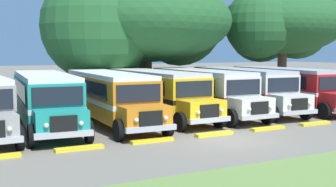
# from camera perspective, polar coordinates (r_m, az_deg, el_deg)

# --- Properties ---
(ground_plane) EXTENTS (220.00, 220.00, 0.00)m
(ground_plane) POSITION_cam_1_polar(r_m,az_deg,el_deg) (19.79, 8.04, -6.13)
(ground_plane) COLOR slate
(parked_bus_slot_1) EXTENTS (3.39, 10.95, 2.82)m
(parked_bus_slot_1) POSITION_cam_1_polar(r_m,az_deg,el_deg) (23.64, -15.93, -0.50)
(parked_bus_slot_1) COLOR teal
(parked_bus_slot_1) RESTS_ON ground_plane
(parked_bus_slot_2) EXTENTS (2.96, 10.88, 2.82)m
(parked_bus_slot_2) POSITION_cam_1_polar(r_m,az_deg,el_deg) (24.19, -7.68, -0.19)
(parked_bus_slot_2) COLOR orange
(parked_bus_slot_2) RESTS_ON ground_plane
(parked_bus_slot_3) EXTENTS (2.95, 10.87, 2.82)m
(parked_bus_slot_3) POSITION_cam_1_polar(r_m,az_deg,el_deg) (26.18, -1.60, 0.29)
(parked_bus_slot_3) COLOR yellow
(parked_bus_slot_3) RESTS_ON ground_plane
(parked_bus_slot_4) EXTENTS (2.77, 10.85, 2.82)m
(parked_bus_slot_4) POSITION_cam_1_polar(r_m,az_deg,el_deg) (27.49, 4.55, 0.53)
(parked_bus_slot_4) COLOR silver
(parked_bus_slot_4) RESTS_ON ground_plane
(parked_bus_slot_5) EXTENTS (3.31, 10.93, 2.82)m
(parked_bus_slot_5) POSITION_cam_1_polar(r_m,az_deg,el_deg) (29.57, 9.82, 0.83)
(parked_bus_slot_5) COLOR silver
(parked_bus_slot_5) RESTS_ON ground_plane
(parked_bus_slot_6) EXTENTS (3.20, 10.91, 2.82)m
(parked_bus_slot_6) POSITION_cam_1_polar(r_m,az_deg,el_deg) (31.34, 15.36, 0.97)
(parked_bus_slot_6) COLOR red
(parked_bus_slot_6) RESTS_ON ground_plane
(curb_wheelstop_1) EXTENTS (2.00, 0.36, 0.15)m
(curb_wheelstop_1) POSITION_cam_1_polar(r_m,az_deg,el_deg) (18.02, -11.65, -7.11)
(curb_wheelstop_1) COLOR yellow
(curb_wheelstop_1) RESTS_ON ground_plane
(curb_wheelstop_2) EXTENTS (2.00, 0.36, 0.15)m
(curb_wheelstop_2) POSITION_cam_1_polar(r_m,az_deg,el_deg) (19.14, -2.11, -6.25)
(curb_wheelstop_2) COLOR yellow
(curb_wheelstop_2) RESTS_ON ground_plane
(curb_wheelstop_3) EXTENTS (2.00, 0.36, 0.15)m
(curb_wheelstop_3) POSITION_cam_1_polar(r_m,az_deg,el_deg) (20.72, 6.15, -5.36)
(curb_wheelstop_3) COLOR yellow
(curb_wheelstop_3) RESTS_ON ground_plane
(curb_wheelstop_4) EXTENTS (2.00, 0.36, 0.15)m
(curb_wheelstop_4) POSITION_cam_1_polar(r_m,az_deg,el_deg) (22.68, 13.09, -4.52)
(curb_wheelstop_4) COLOR yellow
(curb_wheelstop_4) RESTS_ON ground_plane
(curb_wheelstop_5) EXTENTS (2.00, 0.36, 0.15)m
(curb_wheelstop_5) POSITION_cam_1_polar(r_m,az_deg,el_deg) (24.91, 18.85, -3.77)
(curb_wheelstop_5) COLOR yellow
(curb_wheelstop_5) RESTS_ON ground_plane
(broad_shade_tree) EXTENTS (16.54, 14.99, 10.36)m
(broad_shade_tree) POSITION_cam_1_polar(r_m,az_deg,el_deg) (35.63, -3.80, 9.13)
(broad_shade_tree) COLOR brown
(broad_shade_tree) RESTS_ON ground_plane
(secondary_tree) EXTENTS (13.10, 11.89, 9.78)m
(secondary_tree) POSITION_cam_1_polar(r_m,az_deg,el_deg) (43.01, 14.35, 8.81)
(secondary_tree) COLOR brown
(secondary_tree) RESTS_ON ground_plane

